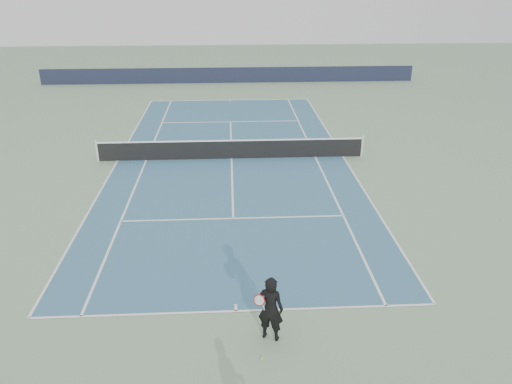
{
  "coord_description": "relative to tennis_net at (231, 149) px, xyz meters",
  "views": [
    {
      "loc": [
        -0.05,
        -22.85,
        8.44
      ],
      "look_at": [
        0.84,
        -6.48,
        1.1
      ],
      "focal_mm": 35.0,
      "sensor_mm": 36.0,
      "label": 1
    }
  ],
  "objects": [
    {
      "name": "windscreen_far",
      "position": [
        0.0,
        17.88,
        0.1
      ],
      "size": [
        30.0,
        0.25,
        1.2
      ],
      "primitive_type": "cube",
      "color": "black",
      "rests_on": "ground"
    },
    {
      "name": "tennis_ball",
      "position": [
        0.58,
        -13.74,
        -0.47
      ],
      "size": [
        0.06,
        0.06,
        0.06
      ],
      "primitive_type": "sphere",
      "color": "#BDE42E",
      "rests_on": "ground"
    },
    {
      "name": "court_surface",
      "position": [
        0.0,
        0.0,
        -0.5
      ],
      "size": [
        10.97,
        23.77,
        0.01
      ],
      "primitive_type": "cube",
      "color": "#35627F",
      "rests_on": "ground"
    },
    {
      "name": "tennis_player",
      "position": [
        0.84,
        -12.97,
        0.38
      ],
      "size": [
        0.85,
        0.68,
        1.77
      ],
      "color": "black",
      "rests_on": "ground"
    },
    {
      "name": "ground",
      "position": [
        0.0,
        0.0,
        -0.5
      ],
      "size": [
        80.0,
        80.0,
        0.0
      ],
      "primitive_type": "plane",
      "color": "gray"
    },
    {
      "name": "tennis_net",
      "position": [
        0.0,
        0.0,
        0.0
      ],
      "size": [
        12.9,
        0.1,
        1.07
      ],
      "color": "silver",
      "rests_on": "ground"
    }
  ]
}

